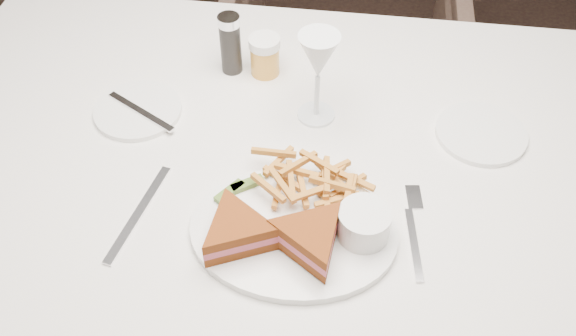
# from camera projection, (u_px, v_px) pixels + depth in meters

# --- Properties ---
(ground) EXTENTS (5.00, 5.00, 0.00)m
(ground) POSITION_uv_depth(u_px,v_px,m) (319.00, 268.00, 1.84)
(ground) COLOR black
(ground) RESTS_ON ground
(table) EXTENTS (1.47, 1.04, 0.75)m
(table) POSITION_uv_depth(u_px,v_px,m) (293.00, 286.00, 1.36)
(table) COLOR silver
(table) RESTS_ON ground
(chair_far) EXTENTS (0.72, 0.68, 0.69)m
(chair_far) POSITION_uv_depth(u_px,v_px,m) (342.00, 56.00, 1.95)
(chair_far) COLOR #49362C
(chair_far) RESTS_ON ground
(table_setting) EXTENTS (0.78, 0.55, 0.18)m
(table_setting) POSITION_uv_depth(u_px,v_px,m) (297.00, 172.00, 1.03)
(table_setting) COLOR white
(table_setting) RESTS_ON table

